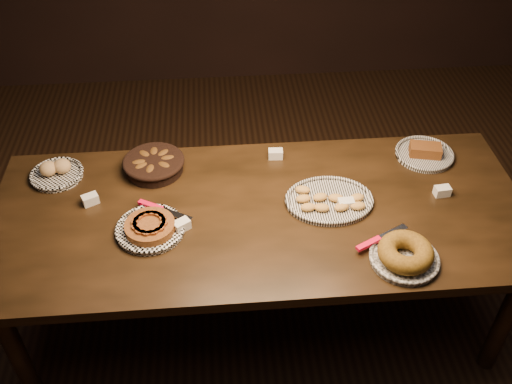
{
  "coord_description": "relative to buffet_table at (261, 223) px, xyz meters",
  "views": [
    {
      "loc": [
        -0.17,
        -1.84,
        2.48
      ],
      "look_at": [
        -0.02,
        0.05,
        0.82
      ],
      "focal_mm": 40.0,
      "sensor_mm": 36.0,
      "label": 1
    }
  ],
  "objects": [
    {
      "name": "bread_roll_plate",
      "position": [
        -0.94,
        0.32,
        0.1
      ],
      "size": [
        0.25,
        0.25,
        0.08
      ],
      "rotation": [
        0.0,
        0.0,
        0.41
      ],
      "color": "white",
      "rests_on": "buffet_table"
    },
    {
      "name": "loaf_plate",
      "position": [
        0.84,
        0.33,
        0.09
      ],
      "size": [
        0.29,
        0.29,
        0.07
      ],
      "rotation": [
        0.0,
        0.0,
        -0.23
      ],
      "color": "black",
      "rests_on": "buffet_table"
    },
    {
      "name": "apple_tart_plate",
      "position": [
        -0.48,
        -0.09,
        0.1
      ],
      "size": [
        0.33,
        0.32,
        0.06
      ],
      "rotation": [
        0.0,
        0.0,
        0.39
      ],
      "color": "white",
      "rests_on": "buffet_table"
    },
    {
      "name": "croissant_basket",
      "position": [
        -0.48,
        0.33,
        0.12
      ],
      "size": [
        0.36,
        0.36,
        0.07
      ],
      "rotation": [
        0.0,
        0.0,
        0.4
      ],
      "color": "black",
      "rests_on": "buffet_table"
    },
    {
      "name": "ground",
      "position": [
        0.0,
        0.0,
        -0.68
      ],
      "size": [
        5.0,
        5.0,
        0.0
      ],
      "primitive_type": "plane",
      "color": "black",
      "rests_on": "ground"
    },
    {
      "name": "madeleine_platter",
      "position": [
        0.31,
        0.03,
        0.09
      ],
      "size": [
        0.39,
        0.32,
        0.05
      ],
      "rotation": [
        0.0,
        0.0,
        -0.1
      ],
      "color": "black",
      "rests_on": "buffet_table"
    },
    {
      "name": "tent_cards",
      "position": [
        0.04,
        0.09,
        0.1
      ],
      "size": [
        1.67,
        0.53,
        0.04
      ],
      "color": "white",
      "rests_on": "buffet_table"
    },
    {
      "name": "bundt_cake_plate",
      "position": [
        0.55,
        -0.34,
        0.11
      ],
      "size": [
        0.33,
        0.33,
        0.09
      ],
      "rotation": [
        0.0,
        0.0,
        -0.13
      ],
      "color": "black",
      "rests_on": "buffet_table"
    },
    {
      "name": "buffet_table",
      "position": [
        0.0,
        0.0,
        0.0
      ],
      "size": [
        2.4,
        1.0,
        0.75
      ],
      "color": "black",
      "rests_on": "ground"
    }
  ]
}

